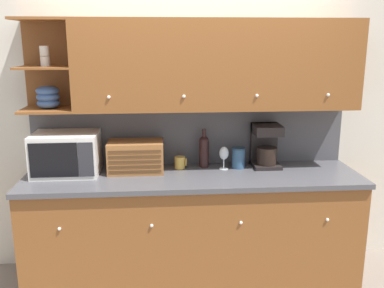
# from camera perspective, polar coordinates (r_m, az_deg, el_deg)

# --- Properties ---
(ground_plane) EXTENTS (24.00, 24.00, 0.00)m
(ground_plane) POSITION_cam_1_polar(r_m,az_deg,el_deg) (4.12, -0.26, -14.77)
(ground_plane) COLOR slate
(wall_back) EXTENTS (5.09, 0.06, 2.60)m
(wall_back) POSITION_cam_1_polar(r_m,az_deg,el_deg) (3.71, -0.32, 3.39)
(wall_back) COLOR beige
(wall_back) RESTS_ON ground_plane
(counter_unit) EXTENTS (2.71, 0.68, 0.91)m
(counter_unit) POSITION_cam_1_polar(r_m,az_deg,el_deg) (3.62, 0.13, -10.92)
(counter_unit) COLOR brown
(counter_unit) RESTS_ON ground_plane
(backsplash_panel) EXTENTS (2.69, 0.01, 0.51)m
(backsplash_panel) POSITION_cam_1_polar(r_m,az_deg,el_deg) (3.70, -0.28, 1.20)
(backsplash_panel) COLOR #4C4C51
(backsplash_panel) RESTS_ON counter_unit
(upper_cabinets) EXTENTS (2.69, 0.38, 0.71)m
(upper_cabinets) POSITION_cam_1_polar(r_m,az_deg,el_deg) (3.46, 2.63, 10.47)
(upper_cabinets) COLOR brown
(upper_cabinets) RESTS_ON backsplash_panel
(microwave) EXTENTS (0.52, 0.39, 0.34)m
(microwave) POSITION_cam_1_polar(r_m,az_deg,el_deg) (3.58, -16.42, -1.24)
(microwave) COLOR silver
(microwave) RESTS_ON counter_unit
(bread_box) EXTENTS (0.45, 0.28, 0.25)m
(bread_box) POSITION_cam_1_polar(r_m,az_deg,el_deg) (3.53, -7.51, -1.67)
(bread_box) COLOR #996033
(bread_box) RESTS_ON counter_unit
(mug) EXTENTS (0.10, 0.09, 0.10)m
(mug) POSITION_cam_1_polar(r_m,az_deg,el_deg) (3.61, -1.58, -2.48)
(mug) COLOR gold
(mug) RESTS_ON counter_unit
(wine_bottle) EXTENTS (0.08, 0.08, 0.33)m
(wine_bottle) POSITION_cam_1_polar(r_m,az_deg,el_deg) (3.63, 1.62, -0.78)
(wine_bottle) COLOR black
(wine_bottle) RESTS_ON counter_unit
(wine_glass) EXTENTS (0.08, 0.08, 0.19)m
(wine_glass) POSITION_cam_1_polar(r_m,az_deg,el_deg) (3.57, 4.27, -1.34)
(wine_glass) COLOR silver
(wine_glass) RESTS_ON counter_unit
(storage_canister) EXTENTS (0.12, 0.12, 0.17)m
(storage_canister) POSITION_cam_1_polar(r_m,az_deg,el_deg) (3.64, 6.21, -1.83)
(storage_canister) COLOR #33567A
(storage_canister) RESTS_ON counter_unit
(coffee_maker) EXTENTS (0.23, 0.25, 0.37)m
(coffee_maker) POSITION_cam_1_polar(r_m,az_deg,el_deg) (3.70, 9.81, -0.15)
(coffee_maker) COLOR black
(coffee_maker) RESTS_ON counter_unit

